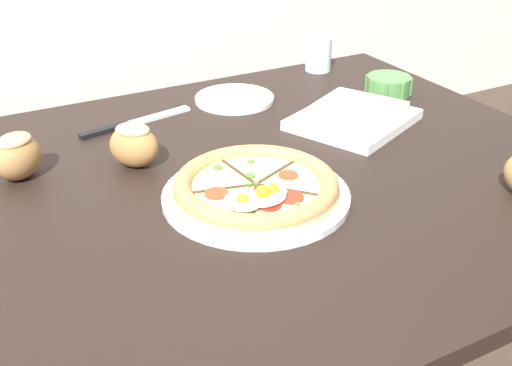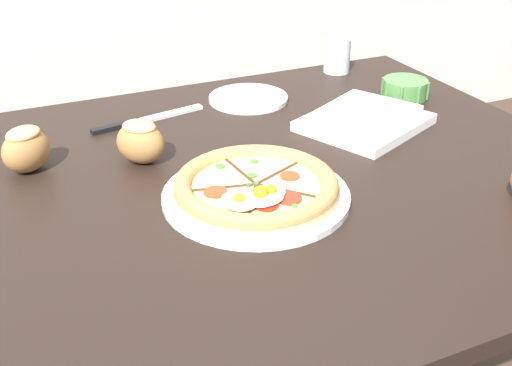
{
  "view_description": "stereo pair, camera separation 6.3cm",
  "coord_description": "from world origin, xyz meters",
  "px_view_note": "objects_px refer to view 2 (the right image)",
  "views": [
    {
      "loc": [
        -0.49,
        -0.88,
        1.29
      ],
      "look_at": [
        -0.05,
        -0.08,
        0.8
      ],
      "focal_mm": 45.0,
      "sensor_mm": 36.0,
      "label": 1
    },
    {
      "loc": [
        -0.43,
        -0.9,
        1.29
      ],
      "look_at": [
        -0.05,
        -0.08,
        0.8
      ],
      "focal_mm": 45.0,
      "sensor_mm": 36.0,
      "label": 2
    }
  ],
  "objects_px": {
    "pizza": "(256,189)",
    "napkin_folded": "(365,120)",
    "water_glass": "(337,57)",
    "bread_piece_far": "(140,141)",
    "side_saucer": "(248,98)",
    "ramekin_bowl": "(405,88)",
    "bread_piece_mid": "(26,148)",
    "knife_main": "(147,119)",
    "dining_table": "(264,224)"
  },
  "relations": [
    {
      "from": "bread_piece_far",
      "to": "side_saucer",
      "type": "distance_m",
      "value": 0.37
    },
    {
      "from": "pizza",
      "to": "ramekin_bowl",
      "type": "distance_m",
      "value": 0.58
    },
    {
      "from": "pizza",
      "to": "ramekin_bowl",
      "type": "xyz_separation_m",
      "value": [
        0.5,
        0.29,
        0.0
      ]
    },
    {
      "from": "knife_main",
      "to": "bread_piece_mid",
      "type": "bearing_deg",
      "value": -163.18
    },
    {
      "from": "pizza",
      "to": "knife_main",
      "type": "xyz_separation_m",
      "value": [
        -0.07,
        0.4,
        -0.02
      ]
    },
    {
      "from": "bread_piece_far",
      "to": "knife_main",
      "type": "relative_size",
      "value": 0.45
    },
    {
      "from": "bread_piece_mid",
      "to": "side_saucer",
      "type": "distance_m",
      "value": 0.52
    },
    {
      "from": "dining_table",
      "to": "bread_piece_far",
      "type": "bearing_deg",
      "value": 143.39
    },
    {
      "from": "ramekin_bowl",
      "to": "knife_main",
      "type": "bearing_deg",
      "value": 169.4
    },
    {
      "from": "napkin_folded",
      "to": "bread_piece_mid",
      "type": "bearing_deg",
      "value": 172.72
    },
    {
      "from": "ramekin_bowl",
      "to": "napkin_folded",
      "type": "height_order",
      "value": "ramekin_bowl"
    },
    {
      "from": "bread_piece_far",
      "to": "water_glass",
      "type": "distance_m",
      "value": 0.66
    },
    {
      "from": "dining_table",
      "to": "napkin_folded",
      "type": "relative_size",
      "value": 4.06
    },
    {
      "from": "bread_piece_far",
      "to": "knife_main",
      "type": "distance_m",
      "value": 0.2
    },
    {
      "from": "dining_table",
      "to": "knife_main",
      "type": "xyz_separation_m",
      "value": [
        -0.12,
        0.32,
        0.11
      ]
    },
    {
      "from": "pizza",
      "to": "napkin_folded",
      "type": "distance_m",
      "value": 0.37
    },
    {
      "from": "pizza",
      "to": "ramekin_bowl",
      "type": "relative_size",
      "value": 2.84
    },
    {
      "from": "ramekin_bowl",
      "to": "bread_piece_mid",
      "type": "bearing_deg",
      "value": -178.3
    },
    {
      "from": "ramekin_bowl",
      "to": "side_saucer",
      "type": "bearing_deg",
      "value": 158.73
    },
    {
      "from": "napkin_folded",
      "to": "dining_table",
      "type": "bearing_deg",
      "value": -159.36
    },
    {
      "from": "napkin_folded",
      "to": "bread_piece_far",
      "type": "bearing_deg",
      "value": 176.03
    },
    {
      "from": "bread_piece_mid",
      "to": "ramekin_bowl",
      "type": "bearing_deg",
      "value": 1.7
    },
    {
      "from": "pizza",
      "to": "knife_main",
      "type": "height_order",
      "value": "pizza"
    },
    {
      "from": "pizza",
      "to": "bread_piece_mid",
      "type": "xyz_separation_m",
      "value": [
        -0.32,
        0.26,
        0.02
      ]
    },
    {
      "from": "napkin_folded",
      "to": "knife_main",
      "type": "relative_size",
      "value": 1.18
    },
    {
      "from": "dining_table",
      "to": "bread_piece_mid",
      "type": "bearing_deg",
      "value": 153.43
    },
    {
      "from": "pizza",
      "to": "water_glass",
      "type": "distance_m",
      "value": 0.69
    },
    {
      "from": "side_saucer",
      "to": "napkin_folded",
      "type": "bearing_deg",
      "value": -56.84
    },
    {
      "from": "ramekin_bowl",
      "to": "napkin_folded",
      "type": "xyz_separation_m",
      "value": [
        -0.18,
        -0.11,
        -0.01
      ]
    },
    {
      "from": "bread_piece_far",
      "to": "knife_main",
      "type": "xyz_separation_m",
      "value": [
        0.06,
        0.18,
        -0.04
      ]
    },
    {
      "from": "dining_table",
      "to": "knife_main",
      "type": "height_order",
      "value": "knife_main"
    },
    {
      "from": "bread_piece_far",
      "to": "side_saucer",
      "type": "bearing_deg",
      "value": 34.02
    },
    {
      "from": "napkin_folded",
      "to": "knife_main",
      "type": "bearing_deg",
      "value": 151.51
    },
    {
      "from": "dining_table",
      "to": "pizza",
      "type": "bearing_deg",
      "value": -123.5
    },
    {
      "from": "ramekin_bowl",
      "to": "side_saucer",
      "type": "relative_size",
      "value": 0.61
    },
    {
      "from": "napkin_folded",
      "to": "bread_piece_far",
      "type": "relative_size",
      "value": 2.64
    },
    {
      "from": "dining_table",
      "to": "side_saucer",
      "type": "bearing_deg",
      "value": 70.44
    },
    {
      "from": "water_glass",
      "to": "ramekin_bowl",
      "type": "bearing_deg",
      "value": -78.05
    },
    {
      "from": "pizza",
      "to": "knife_main",
      "type": "bearing_deg",
      "value": 99.85
    },
    {
      "from": "water_glass",
      "to": "napkin_folded",
      "type": "bearing_deg",
      "value": -111.58
    },
    {
      "from": "bread_piece_far",
      "to": "side_saucer",
      "type": "xyz_separation_m",
      "value": [
        0.3,
        0.2,
        -0.04
      ]
    },
    {
      "from": "bread_piece_far",
      "to": "napkin_folded",
      "type": "bearing_deg",
      "value": -3.97
    },
    {
      "from": "water_glass",
      "to": "bread_piece_mid",
      "type": "bearing_deg",
      "value": -162.46
    },
    {
      "from": "pizza",
      "to": "dining_table",
      "type": "bearing_deg",
      "value": 56.5
    },
    {
      "from": "knife_main",
      "to": "water_glass",
      "type": "distance_m",
      "value": 0.54
    },
    {
      "from": "ramekin_bowl",
      "to": "pizza",
      "type": "bearing_deg",
      "value": -150.21
    },
    {
      "from": "ramekin_bowl",
      "to": "side_saucer",
      "type": "distance_m",
      "value": 0.36
    },
    {
      "from": "pizza",
      "to": "bread_piece_mid",
      "type": "distance_m",
      "value": 0.42
    },
    {
      "from": "bread_piece_mid",
      "to": "knife_main",
      "type": "height_order",
      "value": "bread_piece_mid"
    },
    {
      "from": "pizza",
      "to": "napkin_folded",
      "type": "relative_size",
      "value": 1.04
    }
  ]
}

